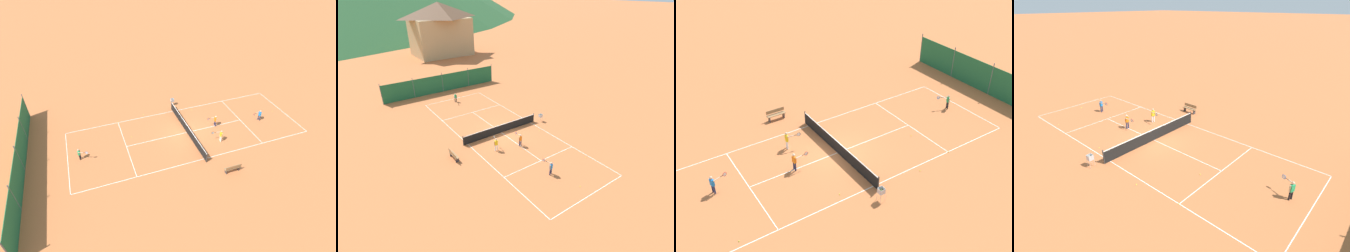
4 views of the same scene
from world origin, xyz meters
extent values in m
plane|color=#BC6638|center=(0.00, 0.00, 0.00)|extent=(600.00, 600.00, 0.00)
cube|color=white|center=(0.00, 11.90, 0.00)|extent=(8.25, 0.05, 0.01)
cube|color=white|center=(0.00, -11.90, 0.00)|extent=(8.25, 0.05, 0.01)
cube|color=white|center=(-4.10, 0.00, 0.00)|extent=(0.05, 23.85, 0.01)
cube|color=white|center=(4.10, 0.00, 0.00)|extent=(0.05, 23.85, 0.01)
cube|color=white|center=(0.00, 6.40, 0.00)|extent=(8.20, 0.05, 0.01)
cube|color=white|center=(0.00, -6.40, 0.00)|extent=(8.20, 0.05, 0.01)
cube|color=white|center=(0.00, 0.00, 0.00)|extent=(0.05, 12.80, 0.01)
cylinder|color=#2D2D2D|center=(-4.55, 0.00, 0.53)|extent=(0.08, 0.08, 1.06)
cylinder|color=#2D2D2D|center=(4.55, 0.00, 0.53)|extent=(0.08, 0.08, 1.06)
cube|color=black|center=(0.00, 0.00, 0.46)|extent=(9.10, 0.02, 0.91)
cube|color=white|center=(0.00, 0.00, 0.93)|extent=(9.10, 0.04, 0.06)
cube|color=#1E6038|center=(0.00, 15.50, 1.30)|extent=(17.20, 0.04, 2.60)
cylinder|color=#59595E|center=(-8.60, 15.50, 1.45)|extent=(0.08, 0.08, 2.90)
cylinder|color=#59595E|center=(-4.30, 15.50, 1.45)|extent=(0.08, 0.08, 2.90)
cylinder|color=#59595E|center=(0.00, 15.50, 1.45)|extent=(0.08, 0.08, 2.90)
cylinder|color=#59595E|center=(4.30, 15.50, 1.45)|extent=(0.08, 0.08, 2.90)
cylinder|color=#59595E|center=(8.60, 15.50, 1.45)|extent=(0.08, 0.08, 2.90)
cylinder|color=#23284C|center=(-0.77, -8.36, 0.30)|extent=(0.11, 0.11, 0.59)
cylinder|color=#23284C|center=(-0.59, -8.31, 0.30)|extent=(0.11, 0.11, 0.59)
cube|color=blue|center=(-0.68, -8.34, 0.82)|extent=(0.32, 0.24, 0.46)
sphere|color=tan|center=(-0.68, -8.34, 1.17)|extent=(0.18, 0.18, 0.18)
cylinder|color=tan|center=(-0.85, -8.39, 0.82)|extent=(0.07, 0.07, 0.46)
cylinder|color=tan|center=(-0.58, -8.06, 1.00)|extent=(0.21, 0.46, 0.07)
cylinder|color=black|center=(-0.68, -7.74, 1.00)|extent=(0.09, 0.21, 0.03)
torus|color=red|center=(-0.76, -7.51, 1.00)|extent=(0.11, 0.27, 0.28)
cylinder|color=silver|center=(-0.76, -7.51, 1.00)|extent=(0.08, 0.24, 0.25)
cylinder|color=white|center=(-2.48, -2.61, 0.31)|extent=(0.11, 0.11, 0.61)
cylinder|color=white|center=(-2.28, -2.64, 0.31)|extent=(0.11, 0.11, 0.61)
cube|color=yellow|center=(-2.38, -2.63, 0.85)|extent=(0.32, 0.21, 0.48)
sphere|color=tan|center=(-2.38, -2.63, 1.21)|extent=(0.19, 0.19, 0.19)
cylinder|color=tan|center=(-2.57, -2.60, 0.85)|extent=(0.07, 0.07, 0.48)
cylinder|color=tan|center=(-2.16, -2.42, 1.04)|extent=(0.14, 0.48, 0.07)
cylinder|color=black|center=(-2.11, -2.07, 1.04)|extent=(0.06, 0.22, 0.03)
torus|color=black|center=(-2.08, -1.83, 1.04)|extent=(0.06, 0.28, 0.28)
cylinder|color=silver|center=(-2.08, -1.83, 1.04)|extent=(0.04, 0.25, 0.25)
cylinder|color=#23284C|center=(-0.06, -3.30, 0.30)|extent=(0.11, 0.11, 0.60)
cylinder|color=#23284C|center=(0.13, -3.28, 0.30)|extent=(0.11, 0.11, 0.60)
cube|color=orange|center=(0.03, -3.29, 0.84)|extent=(0.31, 0.19, 0.47)
sphere|color=beige|center=(0.03, -3.29, 1.19)|extent=(0.18, 0.18, 0.18)
cylinder|color=beige|center=(-0.15, -3.31, 0.84)|extent=(0.07, 0.07, 0.47)
cylinder|color=beige|center=(0.19, -3.04, 1.02)|extent=(0.12, 0.47, 0.07)
cylinder|color=black|center=(0.16, -2.70, 1.02)|extent=(0.05, 0.22, 0.03)
torus|color=red|center=(0.13, -2.45, 1.02)|extent=(0.05, 0.28, 0.28)
cylinder|color=silver|center=(0.13, -2.45, 1.02)|extent=(0.03, 0.25, 0.25)
cylinder|color=black|center=(-0.14, 10.72, 0.28)|extent=(0.10, 0.10, 0.57)
cylinder|color=black|center=(-0.31, 10.79, 0.28)|extent=(0.10, 0.10, 0.57)
cube|color=#239E5B|center=(-0.23, 10.75, 0.79)|extent=(0.31, 0.25, 0.44)
sphere|color=tan|center=(-0.23, 10.75, 1.13)|extent=(0.17, 0.17, 0.17)
cylinder|color=tan|center=(-0.06, 10.69, 0.79)|extent=(0.06, 0.06, 0.44)
cylinder|color=tan|center=(-0.47, 10.61, 0.96)|extent=(0.22, 0.43, 0.06)
cylinder|color=black|center=(-0.59, 10.31, 0.96)|extent=(0.10, 0.20, 0.03)
torus|color=#1E4CB2|center=(-0.67, 10.08, 0.96)|extent=(0.12, 0.27, 0.28)
cylinder|color=silver|center=(-0.67, 10.08, 0.96)|extent=(0.09, 0.23, 0.25)
sphere|color=#CCE033|center=(0.16, -10.84, 0.03)|extent=(0.07, 0.07, 0.07)
sphere|color=#CCE033|center=(3.70, -8.45, 0.03)|extent=(0.07, 0.07, 0.07)
sphere|color=#CCE033|center=(4.59, 3.38, 0.03)|extent=(0.07, 0.07, 0.07)
sphere|color=#CCE033|center=(1.23, 5.60, 0.03)|extent=(0.07, 0.07, 0.07)
sphere|color=#CCE033|center=(3.60, -2.15, 0.03)|extent=(0.07, 0.07, 0.07)
sphere|color=#CCE033|center=(4.14, 6.40, 0.03)|extent=(0.07, 0.07, 0.07)
cylinder|color=#B7B7BC|center=(5.13, -0.55, 0.28)|extent=(0.02, 0.02, 0.55)
cylinder|color=#B7B7BC|center=(5.47, -0.55, 0.28)|extent=(0.02, 0.02, 0.55)
cylinder|color=#B7B7BC|center=(5.13, -0.21, 0.28)|extent=(0.02, 0.02, 0.55)
cylinder|color=#B7B7BC|center=(5.47, -0.21, 0.28)|extent=(0.02, 0.02, 0.55)
cube|color=#B7B7BC|center=(5.30, -0.38, 0.56)|extent=(0.34, 0.34, 0.02)
cube|color=#B7B7BC|center=(5.30, -0.55, 0.72)|extent=(0.34, 0.02, 0.34)
cube|color=#B7B7BC|center=(5.30, -0.21, 0.72)|extent=(0.34, 0.02, 0.34)
cube|color=#B7B7BC|center=(5.13, -0.38, 0.72)|extent=(0.02, 0.34, 0.34)
cube|color=#B7B7BC|center=(5.47, -0.38, 0.72)|extent=(0.02, 0.34, 0.34)
sphere|color=#CCE033|center=(5.40, -0.32, 0.60)|extent=(0.07, 0.07, 0.07)
sphere|color=#CCE033|center=(5.18, -0.35, 0.60)|extent=(0.07, 0.07, 0.07)
sphere|color=#CCE033|center=(5.38, -0.25, 0.60)|extent=(0.07, 0.07, 0.07)
sphere|color=#CCE033|center=(5.24, -0.36, 0.60)|extent=(0.07, 0.07, 0.07)
sphere|color=#CCE033|center=(5.23, -0.37, 0.60)|extent=(0.07, 0.07, 0.07)
sphere|color=#CCE033|center=(5.34, -0.48, 0.60)|extent=(0.07, 0.07, 0.07)
sphere|color=#CCE033|center=(5.28, -0.28, 0.66)|extent=(0.07, 0.07, 0.07)
sphere|color=#CCE033|center=(5.43, -0.33, 0.66)|extent=(0.07, 0.07, 0.07)
sphere|color=#CCE033|center=(5.30, -0.25, 0.66)|extent=(0.07, 0.07, 0.07)
sphere|color=#CCE033|center=(5.20, -0.30, 0.66)|extent=(0.07, 0.07, 0.07)
sphere|color=#CCE033|center=(5.29, -0.37, 0.66)|extent=(0.07, 0.07, 0.07)
cube|color=olive|center=(-6.30, -1.60, 0.44)|extent=(0.36, 1.50, 0.05)
cube|color=olive|center=(-6.46, -1.60, 0.70)|extent=(0.04, 1.50, 0.28)
cube|color=#333338|center=(-6.30, -1.00, 0.22)|extent=(0.32, 0.06, 0.44)
cube|color=#333338|center=(-6.30, -2.20, 0.22)|extent=(0.32, 0.06, 0.44)
cube|color=tan|center=(9.80, 38.61, 4.00)|extent=(12.00, 9.00, 8.00)
pyramid|color=brown|center=(9.80, 38.61, 9.60)|extent=(13.00, 10.00, 3.20)
camera|label=1|loc=(-19.14, 9.00, 17.29)|focal=28.00mm
camera|label=2|loc=(-13.87, -20.52, 13.96)|focal=28.00mm
camera|label=3|loc=(18.33, -11.56, 16.07)|focal=42.00mm
camera|label=4|loc=(12.26, 13.82, 9.86)|focal=28.00mm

